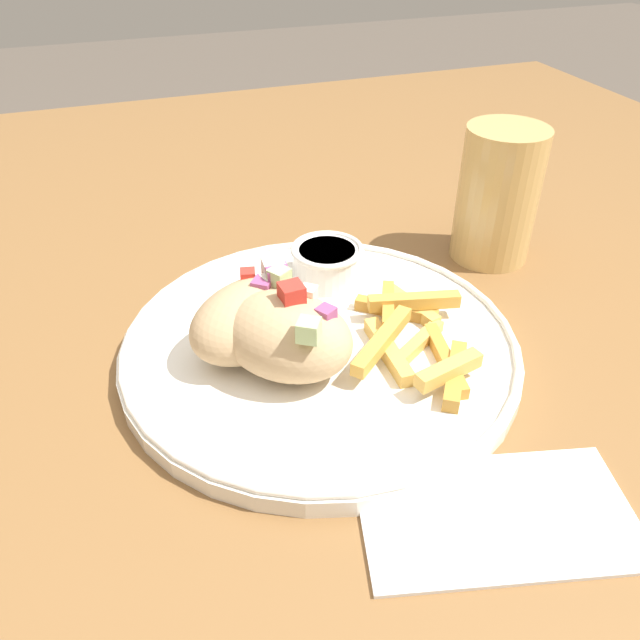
% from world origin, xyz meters
% --- Properties ---
extents(table, '(1.50, 1.50, 0.77)m').
position_xyz_m(table, '(0.00, 0.00, 0.70)').
color(table, brown).
rests_on(table, ground_plane).
extents(napkin, '(0.18, 0.13, 0.00)m').
position_xyz_m(napkin, '(0.08, -0.17, 0.77)').
color(napkin, white).
rests_on(napkin, table).
extents(plate, '(0.31, 0.31, 0.02)m').
position_xyz_m(plate, '(0.03, 0.01, 0.77)').
color(plate, white).
rests_on(plate, table).
extents(pita_sandwich_near, '(0.12, 0.13, 0.07)m').
position_xyz_m(pita_sandwich_near, '(-0.01, -0.01, 0.81)').
color(pita_sandwich_near, tan).
rests_on(pita_sandwich_near, plate).
extents(pita_sandwich_far, '(0.13, 0.11, 0.07)m').
position_xyz_m(pita_sandwich_far, '(-0.02, 0.02, 0.81)').
color(pita_sandwich_far, tan).
rests_on(pita_sandwich_far, plate).
extents(fries_pile, '(0.12, 0.15, 0.02)m').
position_xyz_m(fries_pile, '(0.09, -0.02, 0.79)').
color(fries_pile, gold).
rests_on(fries_pile, plate).
extents(sauce_ramekin, '(0.07, 0.07, 0.03)m').
position_xyz_m(sauce_ramekin, '(0.06, 0.10, 0.80)').
color(sauce_ramekin, white).
rests_on(sauce_ramekin, plate).
extents(water_glass, '(0.08, 0.08, 0.13)m').
position_xyz_m(water_glass, '(0.24, 0.11, 0.82)').
color(water_glass, tan).
rests_on(water_glass, table).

